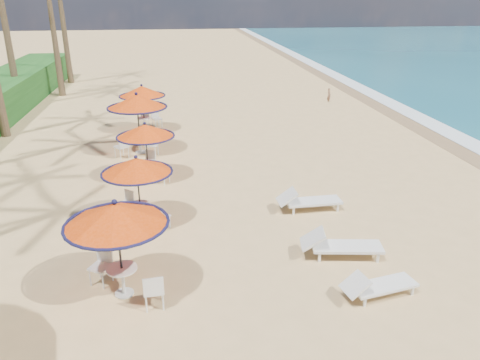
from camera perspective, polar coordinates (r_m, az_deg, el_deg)
The scene contains 12 objects.
ground at distance 11.73m, azimuth 12.54°, elevation -11.49°, with size 160.00×160.00×0.00m, color tan.
foam_strip at distance 24.01m, azimuth 25.46°, elevation 4.46°, with size 1.20×140.00×0.04m, color white.
wetsand_band at distance 23.53m, azimuth 23.62°, elevation 4.44°, with size 1.40×140.00×0.02m, color olive.
station_0 at distance 10.31m, azimuth -14.76°, elevation -5.13°, with size 2.26×2.26×2.35m.
station_1 at distance 13.56m, azimuth -12.41°, elevation 0.98°, with size 2.04×2.04×2.12m.
station_2 at distance 16.87m, azimuth -11.43°, elevation 5.06°, with size 2.07×2.14×2.15m.
station_3 at distance 19.86m, azimuth -12.43°, elevation 8.45°, with size 2.47×2.47×2.58m.
station_4 at distance 23.19m, azimuth -11.74°, elevation 10.10°, with size 2.21×2.23×2.31m.
lounger_near at distance 11.09m, azimuth 16.34°, elevation -12.21°, with size 1.85×0.89×0.63m.
lounger_mid at distance 12.34m, azimuth 11.94°, elevation -7.72°, with size 2.16×0.97×0.75m.
lounger_far at distance 14.70m, azimuth 8.18°, elevation -2.45°, with size 2.03×0.68×0.72m.
person at distance 29.80m, azimuth 10.79°, elevation 10.19°, with size 0.33×0.22×0.91m, color #92654A.
Camera 1 is at (-3.81, -9.07, 6.37)m, focal length 35.00 mm.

